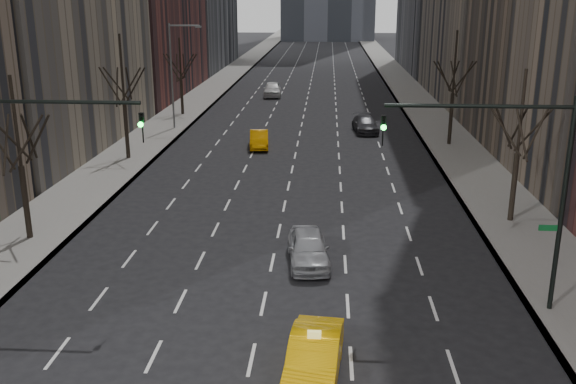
# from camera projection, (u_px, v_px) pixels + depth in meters

# --- Properties ---
(sidewalk_left) EXTENTS (4.50, 320.00, 0.15)m
(sidewalk_left) POSITION_uv_depth(u_px,v_px,m) (212.00, 89.00, 80.81)
(sidewalk_left) COLOR slate
(sidewalk_left) RESTS_ON ground
(sidewalk_right) EXTENTS (4.50, 320.00, 0.15)m
(sidewalk_right) POSITION_uv_depth(u_px,v_px,m) (408.00, 91.00, 79.36)
(sidewalk_right) COLOR slate
(sidewalk_right) RESTS_ON ground
(tree_lw_b) EXTENTS (3.36, 3.50, 7.82)m
(tree_lw_b) POSITION_uv_depth(u_px,v_px,m) (21.00, 166.00, 30.11)
(tree_lw_b) COLOR black
(tree_lw_b) RESTS_ON ground
(tree_lw_c) EXTENTS (3.36, 3.50, 8.74)m
(tree_lw_c) POSITION_uv_depth(u_px,v_px,m) (124.00, 104.00, 45.28)
(tree_lw_c) COLOR black
(tree_lw_c) RESTS_ON ground
(tree_lw_d) EXTENTS (3.36, 3.50, 7.36)m
(tree_lw_d) POSITION_uv_depth(u_px,v_px,m) (181.00, 79.00, 62.60)
(tree_lw_d) COLOR black
(tree_lw_d) RESTS_ON ground
(tree_rw_b) EXTENTS (3.36, 3.50, 7.82)m
(tree_rw_b) POSITION_uv_depth(u_px,v_px,m) (517.00, 154.00, 32.51)
(tree_rw_b) COLOR black
(tree_rw_b) RESTS_ON ground
(tree_rw_c) EXTENTS (3.36, 3.50, 8.74)m
(tree_rw_c) POSITION_uv_depth(u_px,v_px,m) (453.00, 95.00, 49.59)
(tree_rw_c) COLOR black
(tree_rw_c) RESTS_ON ground
(traffic_mast_left) EXTENTS (6.69, 0.39, 8.00)m
(traffic_mast_left) POSITION_uv_depth(u_px,v_px,m) (17.00, 162.00, 23.69)
(traffic_mast_left) COLOR black
(traffic_mast_left) RESTS_ON ground
(traffic_mast_right) EXTENTS (6.69, 0.39, 8.00)m
(traffic_mast_right) POSITION_uv_depth(u_px,v_px,m) (518.00, 170.00, 22.62)
(traffic_mast_right) COLOR black
(traffic_mast_right) RESTS_ON ground
(streetlight_far) EXTENTS (2.83, 0.22, 9.00)m
(streetlight_far) POSITION_uv_depth(u_px,v_px,m) (175.00, 65.00, 55.24)
(streetlight_far) COLOR slate
(streetlight_far) RESTS_ON ground
(taxi_sedan) EXTENTS (1.94, 4.55, 1.46)m
(taxi_sedan) POSITION_uv_depth(u_px,v_px,m) (314.00, 359.00, 19.66)
(taxi_sedan) COLOR #FFB805
(taxi_sedan) RESTS_ON ground
(silver_sedan_ahead) EXTENTS (2.19, 4.47, 1.47)m
(silver_sedan_ahead) POSITION_uv_depth(u_px,v_px,m) (308.00, 248.00, 28.27)
(silver_sedan_ahead) COLOR #929399
(silver_sedan_ahead) RESTS_ON ground
(far_taxi) EXTENTS (1.81, 4.15, 1.33)m
(far_taxi) POSITION_uv_depth(u_px,v_px,m) (259.00, 139.00, 49.90)
(far_taxi) COLOR orange
(far_taxi) RESTS_ON ground
(far_suv_grey) EXTENTS (2.37, 4.90, 1.38)m
(far_suv_grey) POSITION_uv_depth(u_px,v_px,m) (365.00, 124.00, 55.61)
(far_suv_grey) COLOR #2A2A2F
(far_suv_grey) RESTS_ON ground
(far_car_white) EXTENTS (2.27, 5.08, 1.70)m
(far_car_white) POSITION_uv_depth(u_px,v_px,m) (272.00, 89.00, 75.17)
(far_car_white) COLOR silver
(far_car_white) RESTS_ON ground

